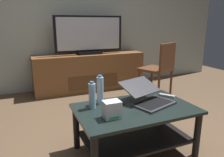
{
  "coord_description": "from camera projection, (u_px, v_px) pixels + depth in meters",
  "views": [
    {
      "loc": [
        -0.87,
        -1.58,
        1.2
      ],
      "look_at": [
        0.01,
        0.49,
        0.6
      ],
      "focal_mm": 34.33,
      "sensor_mm": 36.0,
      "label": 1
    }
  ],
  "objects": [
    {
      "name": "router_box",
      "position": [
        112.0,
        109.0,
        1.71
      ],
      "size": [
        0.14,
        0.11,
        0.14
      ],
      "color": "silver",
      "rests_on": "coffee_table"
    },
    {
      "name": "water_bottle_far",
      "position": [
        92.0,
        96.0,
        1.89
      ],
      "size": [
        0.06,
        0.06,
        0.25
      ],
      "color": "#99C6E5",
      "rests_on": "coffee_table"
    },
    {
      "name": "ground_plane",
      "position": [
        131.0,
        151.0,
        2.05
      ],
      "size": [
        7.68,
        7.68,
        0.0
      ],
      "primitive_type": "plane",
      "color": "brown"
    },
    {
      "name": "tv_remote",
      "position": [
        167.0,
        96.0,
        2.21
      ],
      "size": [
        0.13,
        0.15,
        0.02
      ],
      "primitive_type": "cube",
      "rotation": [
        0.0,
        0.0,
        0.66
      ],
      "color": "#99999E",
      "rests_on": "coffee_table"
    },
    {
      "name": "coffee_table",
      "position": [
        135.0,
        122.0,
        1.96
      ],
      "size": [
        1.06,
        0.66,
        0.45
      ],
      "color": "black",
      "rests_on": "ground"
    },
    {
      "name": "media_cabinet",
      "position": [
        90.0,
        72.0,
        3.87
      ],
      "size": [
        1.95,
        0.46,
        0.65
      ],
      "color": "brown",
      "rests_on": "ground"
    },
    {
      "name": "television",
      "position": [
        89.0,
        36.0,
        3.68
      ],
      "size": [
        1.2,
        0.2,
        0.65
      ],
      "color": "black",
      "rests_on": "media_cabinet"
    },
    {
      "name": "back_wall",
      "position": [
        70.0,
        10.0,
        3.79
      ],
      "size": [
        6.4,
        0.12,
        2.8
      ],
      "primitive_type": "cube",
      "color": "#A8B2A8",
      "rests_on": "ground"
    },
    {
      "name": "water_bottle_near",
      "position": [
        100.0,
        90.0,
        1.99
      ],
      "size": [
        0.06,
        0.06,
        0.28
      ],
      "color": "silver",
      "rests_on": "coffee_table"
    },
    {
      "name": "cell_phone",
      "position": [
        117.0,
        103.0,
        2.03
      ],
      "size": [
        0.09,
        0.15,
        0.01
      ],
      "primitive_type": "cube",
      "rotation": [
        0.0,
        0.0,
        0.15
      ],
      "color": "black",
      "rests_on": "coffee_table"
    },
    {
      "name": "laptop",
      "position": [
        148.0,
        97.0,
        2.03
      ],
      "size": [
        0.49,
        0.52,
        0.19
      ],
      "color": "#333338",
      "rests_on": "coffee_table"
    },
    {
      "name": "dining_chair",
      "position": [
        160.0,
        67.0,
        3.42
      ],
      "size": [
        0.58,
        0.58,
        0.88
      ],
      "color": "#59331E",
      "rests_on": "ground"
    }
  ]
}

